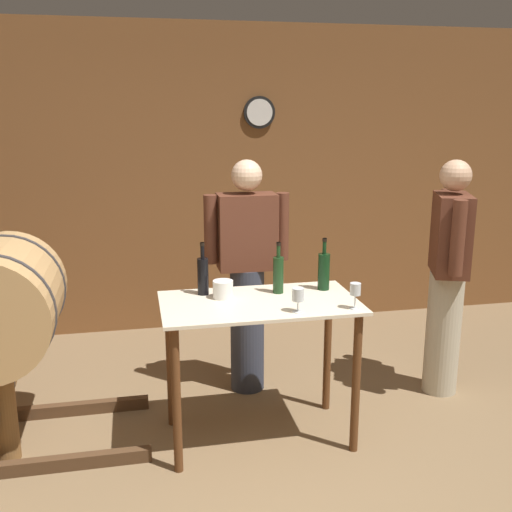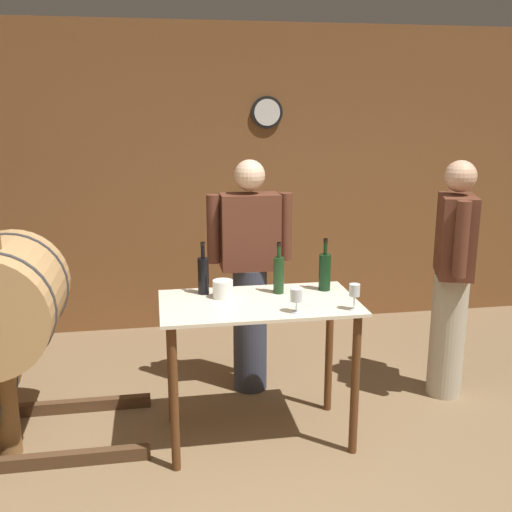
% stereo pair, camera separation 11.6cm
% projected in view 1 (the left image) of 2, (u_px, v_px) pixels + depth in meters
% --- Properties ---
extents(back_wall, '(8.40, 0.08, 2.70)m').
position_uv_depth(back_wall, '(224.00, 180.00, 5.38)').
color(back_wall, brown).
rests_on(back_wall, ground_plane).
extents(tasting_table, '(1.16, 0.65, 0.88)m').
position_uv_depth(tasting_table, '(259.00, 329.00, 3.55)').
color(tasting_table, beige).
rests_on(tasting_table, ground_plane).
extents(wine_bottle_far_left, '(0.07, 0.07, 0.32)m').
position_uv_depth(wine_bottle_far_left, '(203.00, 275.00, 3.61)').
color(wine_bottle_far_left, black).
rests_on(wine_bottle_far_left, tasting_table).
extents(wine_bottle_left, '(0.07, 0.07, 0.32)m').
position_uv_depth(wine_bottle_left, '(278.00, 273.00, 3.64)').
color(wine_bottle_left, '#193819').
rests_on(wine_bottle_left, tasting_table).
extents(wine_bottle_center, '(0.07, 0.07, 0.33)m').
position_uv_depth(wine_bottle_center, '(324.00, 270.00, 3.71)').
color(wine_bottle_center, black).
rests_on(wine_bottle_center, tasting_table).
extents(wine_glass_near_left, '(0.07, 0.07, 0.14)m').
position_uv_depth(wine_glass_near_left, '(298.00, 295.00, 3.31)').
color(wine_glass_near_left, silver).
rests_on(wine_glass_near_left, tasting_table).
extents(wine_glass_near_center, '(0.06, 0.06, 0.15)m').
position_uv_depth(wine_glass_near_center, '(355.00, 290.00, 3.36)').
color(wine_glass_near_center, silver).
rests_on(wine_glass_near_center, tasting_table).
extents(ice_bucket, '(0.12, 0.12, 0.11)m').
position_uv_depth(ice_bucket, '(223.00, 289.00, 3.56)').
color(ice_bucket, white).
rests_on(ice_bucket, tasting_table).
extents(person_host, '(0.59, 0.24, 1.65)m').
position_uv_depth(person_host, '(247.00, 272.00, 4.17)').
color(person_host, '#333847').
rests_on(person_host, ground_plane).
extents(person_visitor_with_scarf, '(0.34, 0.56, 1.66)m').
position_uv_depth(person_visitor_with_scarf, '(448.00, 274.00, 4.12)').
color(person_visitor_with_scarf, '#B7AD93').
rests_on(person_visitor_with_scarf, ground_plane).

